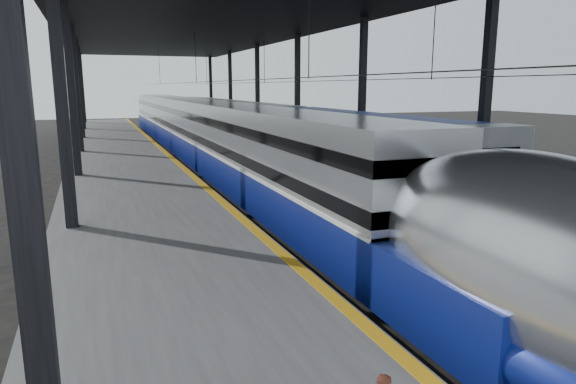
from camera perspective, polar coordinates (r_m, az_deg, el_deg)
ground at (r=13.54m, az=2.63°, el=-10.90°), size 160.00×160.00×0.00m
platform at (r=31.85m, az=-17.87°, el=2.59°), size 6.00×80.00×1.00m
yellow_strip at (r=32.03m, az=-12.92°, el=3.82°), size 0.30×80.00×0.01m
rails at (r=33.27m, az=-3.94°, el=2.76°), size 6.52×80.00×0.16m
canopy at (r=32.46m, az=-8.81°, el=18.44°), size 18.00×75.00×9.47m
tgv_train at (r=34.85m, az=-9.16°, el=6.21°), size 2.98×65.20×4.27m
second_train at (r=41.97m, az=-4.15°, el=7.23°), size 2.87×56.05×3.95m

